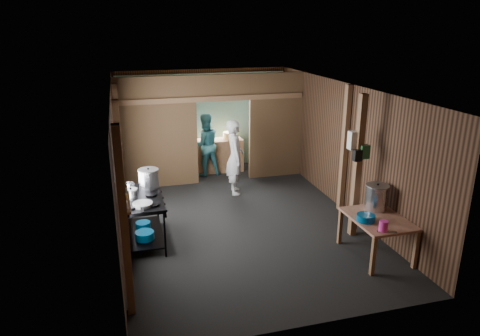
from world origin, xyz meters
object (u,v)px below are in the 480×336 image
object	(u,v)px
yellow_tub	(229,135)
cook	(235,157)
prep_table	(376,237)
stove_pot_large	(149,179)
stock_pot	(377,198)
pink_bucket	(383,226)
gas_range	(143,219)

from	to	relation	value
yellow_tub	cook	world-z (taller)	cook
prep_table	cook	size ratio (longest dim) A/B	0.68
prep_table	stove_pot_large	size ratio (longest dim) A/B	3.10
stove_pot_large	stock_pot	xyz separation A→B (m)	(3.69, -1.62, -0.13)
stock_pot	pink_bucket	bearing A→B (deg)	-114.17
stove_pot_large	yellow_tub	bearing A→B (deg)	53.64
prep_table	cook	bearing A→B (deg)	114.18
prep_table	pink_bucket	xyz separation A→B (m)	(-0.19, -0.44, 0.42)
stock_pot	stove_pot_large	bearing A→B (deg)	156.39
stove_pot_large	prep_table	bearing A→B (deg)	-28.81
gas_range	stove_pot_large	bearing A→B (deg)	67.56
gas_range	stock_pot	world-z (taller)	stock_pot
gas_range	stove_pot_large	xyz separation A→B (m)	(0.17, 0.41, 0.59)
prep_table	cook	xyz separation A→B (m)	(-1.53, 3.41, 0.51)
stock_pot	yellow_tub	size ratio (longest dim) A/B	1.45
yellow_tub	cook	distance (m)	1.66
gas_range	yellow_tub	world-z (taller)	yellow_tub
prep_table	stock_pot	size ratio (longest dim) A/B	2.51
gas_range	stove_pot_large	world-z (taller)	stove_pot_large
pink_bucket	cook	distance (m)	4.08
stock_pot	yellow_tub	xyz separation A→B (m)	(-1.41, 4.72, 0.05)
prep_table	pink_bucket	bearing A→B (deg)	-113.54
stove_pot_large	yellow_tub	xyz separation A→B (m)	(2.28, 3.10, -0.08)
gas_range	yellow_tub	distance (m)	4.32
prep_table	stove_pot_large	world-z (taller)	stove_pot_large
stock_pot	yellow_tub	world-z (taller)	stock_pot
stock_pot	cook	distance (m)	3.51
gas_range	pink_bucket	size ratio (longest dim) A/B	8.79
prep_table	yellow_tub	distance (m)	5.24
stove_pot_large	yellow_tub	distance (m)	3.85
prep_table	stove_pot_large	bearing A→B (deg)	151.19
gas_range	yellow_tub	size ratio (longest dim) A/B	4.56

